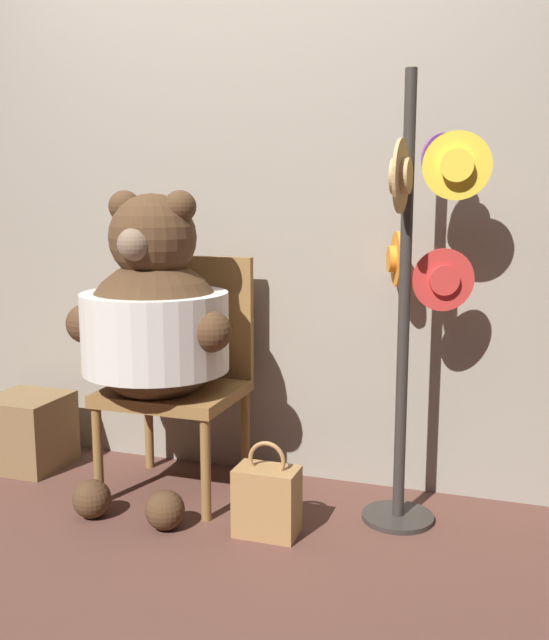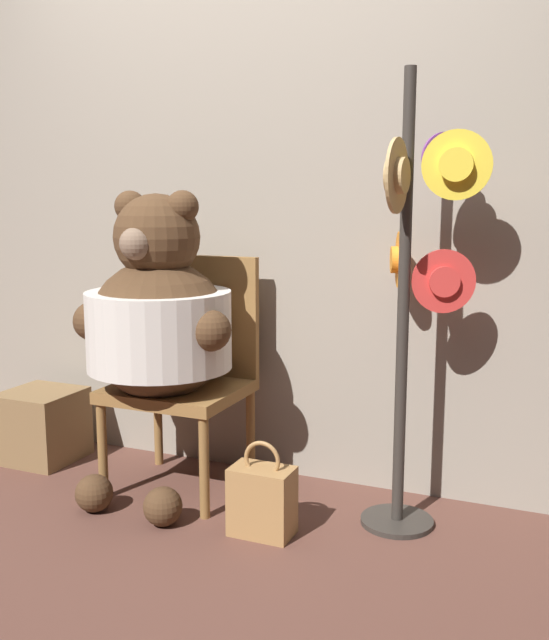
% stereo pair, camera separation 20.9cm
% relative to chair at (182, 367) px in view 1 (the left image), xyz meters
% --- Properties ---
extents(ground_plane, '(14.00, 14.00, 0.00)m').
position_rel_chair_xyz_m(ground_plane, '(0.20, -0.36, -0.53)').
color(ground_plane, brown).
extents(wall_back, '(8.00, 0.10, 2.54)m').
position_rel_chair_xyz_m(wall_back, '(0.20, 0.30, 0.74)').
color(wall_back, gray).
rests_on(wall_back, ground_plane).
extents(chair, '(0.54, 0.49, 0.99)m').
position_rel_chair_xyz_m(chair, '(0.00, 0.00, 0.00)').
color(chair, olive).
rests_on(chair, ground_plane).
extents(teddy_bear, '(0.72, 0.64, 1.27)m').
position_rel_chair_xyz_m(teddy_bear, '(-0.04, -0.17, 0.22)').
color(teddy_bear, '#4C331E').
rests_on(teddy_bear, ground_plane).
extents(hat_display_rack, '(0.43, 0.55, 1.70)m').
position_rel_chair_xyz_m(hat_display_rack, '(1.00, -0.04, 0.46)').
color(hat_display_rack, '#332D28').
rests_on(hat_display_rack, ground_plane).
extents(handbag_on_ground, '(0.23, 0.15, 0.36)m').
position_rel_chair_xyz_m(handbag_on_ground, '(0.50, -0.34, -0.39)').
color(handbag_on_ground, '#A87A47').
rests_on(handbag_on_ground, ground_plane).
extents(wooden_crate, '(0.34, 0.34, 0.34)m').
position_rel_chair_xyz_m(wooden_crate, '(-0.79, -0.04, -0.36)').
color(wooden_crate, brown).
rests_on(wooden_crate, ground_plane).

